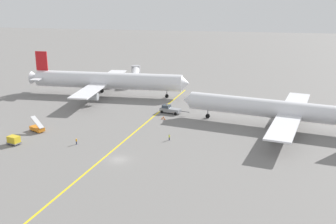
{
  "coord_description": "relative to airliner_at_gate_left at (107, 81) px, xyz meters",
  "views": [
    {
      "loc": [
        26.91,
        -83.28,
        37.28
      ],
      "look_at": [
        6.59,
        26.11,
        4.0
      ],
      "focal_mm": 44.12,
      "sensor_mm": 36.0,
      "label": 1
    }
  ],
  "objects": [
    {
      "name": "traffic_cone_nose_right",
      "position": [
        25.43,
        -23.45,
        -5.12
      ],
      "size": [
        0.44,
        0.44,
        0.6
      ],
      "color": "orange",
      "rests_on": "ground"
    },
    {
      "name": "gse_stair_truck_yellow",
      "position": [
        -6.04,
        -41.76,
        -4.37
      ],
      "size": [
        4.9,
        3.94,
        4.06
      ],
      "color": "orange",
      "rests_on": "ground"
    },
    {
      "name": "ground_plane",
      "position": [
        21.47,
        -56.35,
        -5.39
      ],
      "size": [
        600.0,
        600.0,
        0.0
      ],
      "primitive_type": "plane",
      "color": "slate"
    },
    {
      "name": "ground_crew_marshaller_foreground",
      "position": [
        30.55,
        -41.92,
        -4.59
      ],
      "size": [
        0.36,
        0.36,
        1.56
      ],
      "color": "#2D3351",
      "rests_on": "ground"
    },
    {
      "name": "gse_container_dolly_flat",
      "position": [
        -7.09,
        -51.84,
        -4.22
      ],
      "size": [
        3.73,
        3.09,
        2.15
      ],
      "color": "slate",
      "rests_on": "ground"
    },
    {
      "name": "traffic_cone_wingtip_port",
      "position": [
        26.06,
        -25.08,
        -5.12
      ],
      "size": [
        0.44,
        0.44,
        0.6
      ],
      "color": "orange",
      "rests_on": "ground"
    },
    {
      "name": "pushback_tug",
      "position": [
        26.37,
        -18.07,
        -4.21
      ],
      "size": [
        9.65,
        4.26,
        2.79
      ],
      "color": "gray",
      "rests_on": "ground"
    },
    {
      "name": "jet_bridge",
      "position": [
        4.34,
        23.34,
        -1.43
      ],
      "size": [
        7.36,
        19.13,
        5.74
      ],
      "color": "#B7B7BC",
      "rests_on": "ground"
    },
    {
      "name": "airliner_being_pushed",
      "position": [
        59.74,
        -25.8,
        -0.46
      ],
      "size": [
        57.92,
        47.99,
        16.16
      ],
      "color": "silver",
      "rests_on": "ground"
    },
    {
      "name": "ground_crew_ramp_agent_by_cones",
      "position": [
        8.3,
        -49.07,
        -4.55
      ],
      "size": [
        0.36,
        0.36,
        1.64
      ],
      "color": "#2D3351",
      "rests_on": "ground"
    },
    {
      "name": "traffic_cone_nose_left",
      "position": [
        25.24,
        -24.73,
        -5.12
      ],
      "size": [
        0.44,
        0.44,
        0.6
      ],
      "color": "orange",
      "rests_on": "ground"
    },
    {
      "name": "taxiway_stripe",
      "position": [
        19.07,
        -46.35,
        -5.39
      ],
      "size": [
        15.88,
        119.07,
        0.01
      ],
      "primitive_type": "cube",
      "rotation": [
        0.0,
        0.0,
        -0.13
      ],
      "color": "yellow",
      "rests_on": "ground"
    },
    {
      "name": "airliner_at_gate_left",
      "position": [
        0.0,
        0.0,
        0.0
      ],
      "size": [
        59.3,
        46.87,
        15.46
      ],
      "color": "silver",
      "rests_on": "ground"
    }
  ]
}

